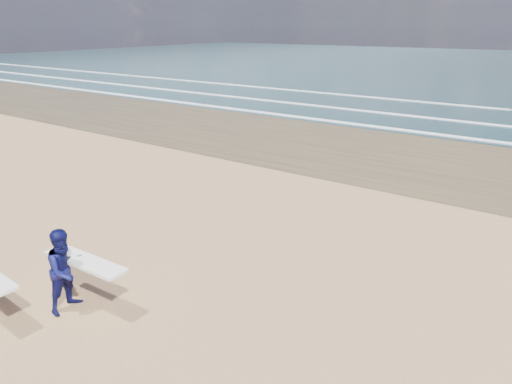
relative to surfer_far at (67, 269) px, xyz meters
The scene contains 1 object.
surfer_far is the anchor object (origin of this frame).
Camera 1 is at (9.41, -4.06, 6.00)m, focal length 32.00 mm.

